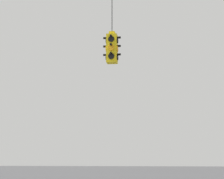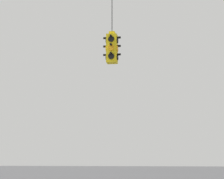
% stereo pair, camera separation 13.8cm
% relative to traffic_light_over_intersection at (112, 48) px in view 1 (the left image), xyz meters
% --- Properties ---
extents(traffic_light_over_intersection, '(0.58, 0.58, 2.27)m').
position_rel_traffic_light_over_intersection_xyz_m(traffic_light_over_intersection, '(0.00, 0.00, 0.00)').
color(traffic_light_over_intersection, yellow).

